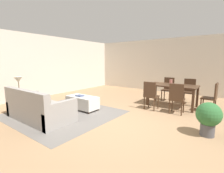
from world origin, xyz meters
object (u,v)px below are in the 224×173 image
side_table (20,97)px  dining_chair_near_left (151,94)px  dining_chair_near_right (177,97)px  dining_chair_far_right (189,90)px  table_lamp (18,80)px  dining_table (172,88)px  dining_chair_far_left (168,88)px  dining_chair_head_east (212,96)px  ottoman_table (82,102)px  couch (38,109)px  book_on_ottoman (80,96)px  potted_plant (209,116)px  vase_centerpiece (171,82)px

side_table → dining_chair_near_left: bearing=37.1°
dining_chair_near_right → dining_chair_far_right: bearing=89.1°
table_lamp → dining_table: (3.79, 3.38, -0.30)m
dining_chair_far_left → dining_chair_head_east: bearing=-26.9°
table_lamp → ottoman_table: bearing=38.4°
dining_chair_far_left → dining_chair_head_east: 1.78m
couch → ottoman_table: (0.28, 1.35, -0.04)m
side_table → dining_table: dining_table is taller
dining_chair_far_left → book_on_ottoman: dining_chair_far_left is taller
table_lamp → book_on_ottoman: table_lamp is taller
table_lamp → dining_table: size_ratio=0.33×
side_table → dining_chair_near_right: size_ratio=0.61×
side_table → dining_chair_far_right: size_ratio=0.61×
side_table → dining_chair_far_left: (3.40, 4.20, 0.08)m
ottoman_table → dining_chair_far_right: size_ratio=1.17×
dining_chair_near_left → dining_chair_far_right: (0.83, 1.62, 0.00)m
dining_table → dining_chair_near_right: size_ratio=1.75×
dining_chair_near_right → dining_table: bearing=114.8°
table_lamp → book_on_ottoman: 1.98m
side_table → dining_chair_near_left: (3.36, 2.54, 0.08)m
dining_table → potted_plant: bearing=-55.4°
dining_chair_far_right → potted_plant: dining_chair_far_right is taller
ottoman_table → dining_chair_far_left: dining_chair_far_left is taller
side_table → dining_chair_near_right: dining_chair_near_right is taller
dining_chair_head_east → potted_plant: dining_chair_head_east is taller
dining_chair_head_east → vase_centerpiece: bearing=-179.2°
couch → dining_chair_near_left: (2.07, 2.65, 0.23)m
couch → dining_chair_head_east: (3.69, 3.50, 0.23)m
dining_chair_far_left → book_on_ottoman: (-1.91, -3.00, -0.07)m
dining_chair_near_right → table_lamp: bearing=-148.2°
side_table → dining_chair_head_east: (4.98, 3.40, 0.08)m
side_table → dining_table: bearing=41.7°
couch → vase_centerpiece: size_ratio=10.86×
dining_chair_near_left → potted_plant: bearing=-31.2°
dining_table → dining_chair_far_right: size_ratio=1.75×
dining_table → potted_plant: size_ratio=2.23×
ottoman_table → dining_table: size_ratio=0.67×
dining_chair_far_right → couch: bearing=-124.2°
dining_chair_near_right → vase_centerpiece: size_ratio=5.04×
dining_table → book_on_ottoman: size_ratio=6.19×
dining_chair_far_left → book_on_ottoman: size_ratio=3.54×
ottoman_table → potted_plant: 3.54m
side_table → dining_chair_near_right: 4.89m
dining_chair_near_right → dining_chair_head_east: bearing=44.7°
couch → dining_chair_near_right: dining_chair_near_right is taller
dining_chair_near_left → dining_chair_far_right: bearing=62.9°
dining_chair_head_east → table_lamp: bearing=-145.7°
ottoman_table → dining_chair_far_right: dining_chair_far_right is taller
couch → table_lamp: bearing=175.2°
dining_chair_near_left → potted_plant: (1.74, -1.06, -0.10)m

